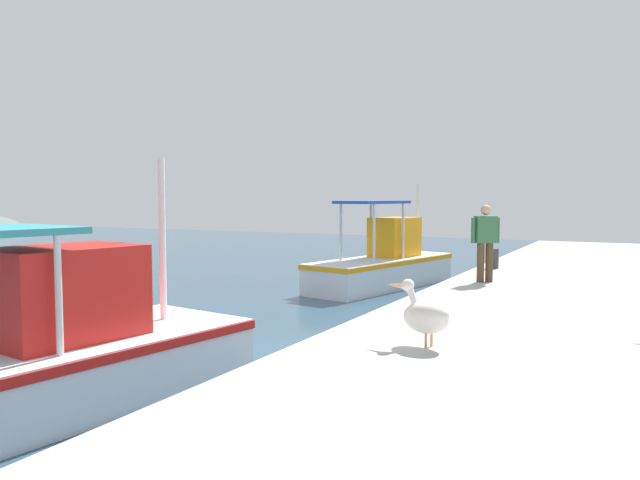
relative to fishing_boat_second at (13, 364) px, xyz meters
name	(u,v)px	position (x,y,z in m)	size (l,w,h in m)	color
fishing_boat_second	(13,364)	(0.00, 0.00, 0.00)	(6.65, 3.11, 3.22)	white
fishing_boat_third	(384,264)	(12.21, 0.11, 0.01)	(5.73, 2.76, 3.03)	white
pelican	(426,315)	(2.57, -4.26, 0.53)	(0.51, 0.97, 0.82)	tan
fisherman_standing	(485,239)	(8.80, -3.59, 1.06)	(0.46, 0.54, 1.67)	#4C3823
mooring_bollard_third	(493,258)	(11.50, -3.20, 0.39)	(0.27, 0.27, 0.51)	#333338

